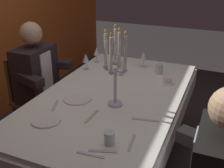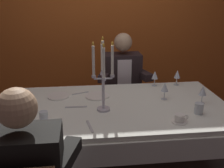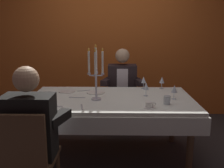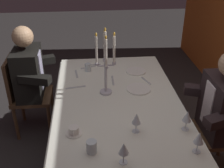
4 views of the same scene
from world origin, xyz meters
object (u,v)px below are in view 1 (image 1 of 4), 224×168
wine_glass_1 (86,58)px  seated_diner_1 (35,73)px  water_tumbler_0 (159,69)px  water_tumbler_1 (109,138)px  wine_glass_3 (144,56)px  candelabra (115,69)px  dining_table (112,107)px  wine_glass_2 (121,64)px  wine_glass_0 (97,52)px  coffee_cup_0 (167,80)px  dinner_plate_1 (78,99)px  dinner_plate_0 (46,120)px

wine_glass_1 → seated_diner_1: seated_diner_1 is taller
seated_diner_1 → water_tumbler_0: bearing=-68.1°
water_tumbler_1 → wine_glass_3: bearing=8.6°
wine_glass_1 → candelabra: bearing=-136.5°
dining_table → wine_glass_3: size_ratio=11.83×
candelabra → water_tumbler_1: size_ratio=7.42×
water_tumbler_1 → seated_diner_1: (0.78, 1.14, -0.05)m
water_tumbler_0 → wine_glass_2: bearing=119.4°
wine_glass_0 → coffee_cup_0: size_ratio=1.24×
water_tumbler_1 → seated_diner_1: bearing=55.5°
candelabra → dinner_plate_1: candelabra is taller
wine_glass_3 → candelabra: bearing=-176.9°
dinner_plate_1 → seated_diner_1: (0.34, 0.67, -0.01)m
dinner_plate_1 → water_tumbler_0: water_tumbler_0 is taller
dinner_plate_0 → water_tumbler_0: bearing=-23.3°
wine_glass_1 → wine_glass_3: bearing=-60.0°
dinner_plate_1 → wine_glass_1: (0.62, 0.25, 0.11)m
coffee_cup_0 → seated_diner_1: (-0.25, 1.26, -0.03)m
water_tumbler_0 → dinner_plate_1: bearing=149.8°
water_tumbler_1 → coffee_cup_0: bearing=-6.8°
dinner_plate_1 → wine_glass_0: size_ratio=1.38×
wine_glass_0 → seated_diner_1: size_ratio=0.13×
candelabra → seated_diner_1: bearing=72.4°
wine_glass_0 → coffee_cup_0: bearing=-107.8°
wine_glass_1 → coffee_cup_0: wine_glass_1 is taller
wine_glass_2 → candelabra: bearing=-162.6°
wine_glass_2 → seated_diner_1: 0.85m
dining_table → coffee_cup_0: bearing=-43.0°
wine_glass_0 → wine_glass_3: (0.05, -0.51, 0.00)m
wine_glass_2 → dinner_plate_1: bearing=167.9°
water_tumbler_0 → candelabra: bearing=168.8°
dining_table → water_tumbler_1: 0.70m
water_tumbler_1 → seated_diner_1: seated_diner_1 is taller
dinner_plate_0 → water_tumbler_1: water_tumbler_1 is taller
water_tumbler_0 → water_tumbler_1: size_ratio=1.09×
dinner_plate_0 → coffee_cup_0: bearing=-33.1°
wine_glass_3 → water_tumbler_0: bearing=-120.0°
dining_table → dinner_plate_1: (-0.19, 0.22, 0.13)m
candelabra → wine_glass_0: candelabra is taller
dinner_plate_1 → wine_glass_2: bearing=-12.1°
coffee_cup_0 → seated_diner_1: 1.29m
seated_diner_1 → wine_glass_0: bearing=-39.4°
wine_glass_3 → coffee_cup_0: 0.47m
wine_glass_3 → water_tumbler_1: bearing=-171.4°
candelabra → wine_glass_3: (0.88, 0.05, -0.18)m
dining_table → dinner_plate_1: dinner_plate_1 is taller
wine_glass_2 → seated_diner_1: bearing=108.5°
dinner_plate_0 → wine_glass_2: 1.00m
wine_glass_3 → water_tumbler_1: (-1.35, -0.20, -0.07)m
candelabra → coffee_cup_0: size_ratio=4.71×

